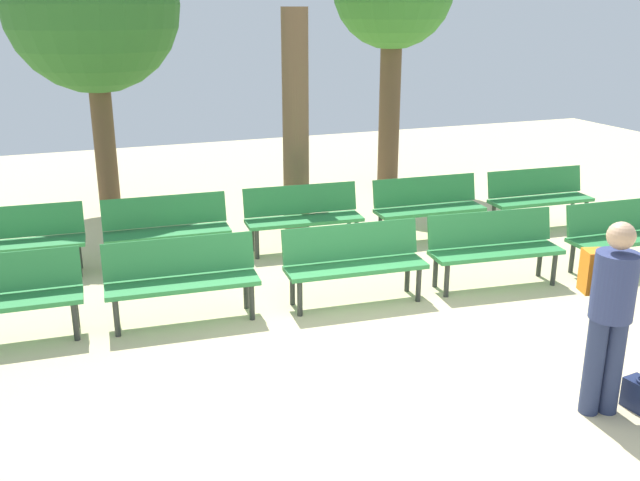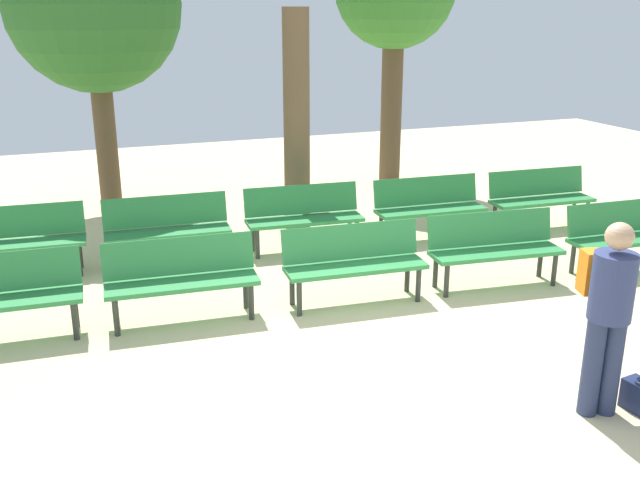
# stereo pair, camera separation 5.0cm
# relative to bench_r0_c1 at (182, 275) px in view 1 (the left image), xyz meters

# --- Properties ---
(ground_plane) EXTENTS (24.00, 24.00, 0.00)m
(ground_plane) POSITION_rel_bench_r0_c1_xyz_m (1.74, -1.73, -0.50)
(ground_plane) COLOR beige
(bench_r0_c1) EXTENTS (1.63, 0.60, 0.87)m
(bench_r0_c1) POSITION_rel_bench_r0_c1_xyz_m (0.00, 0.00, 0.00)
(bench_r0_c1) COLOR #2D8442
(bench_r0_c1) RESTS_ON ground_plane
(bench_r0_c2) EXTENTS (1.63, 0.60, 0.87)m
(bench_r0_c2) POSITION_rel_bench_r0_c1_xyz_m (1.91, -0.19, 0.00)
(bench_r0_c2) COLOR #2D8442
(bench_r0_c2) RESTS_ON ground_plane
(bench_r0_c3) EXTENTS (1.64, 0.65, 0.87)m
(bench_r0_c3) POSITION_rel_bench_r0_c1_xyz_m (3.68, -0.32, 0.00)
(bench_r0_c3) COLOR #2D8442
(bench_r0_c3) RESTS_ON ground_plane
(bench_r0_c4) EXTENTS (1.62, 0.57, 0.87)m
(bench_r0_c4) POSITION_rel_bench_r0_c1_xyz_m (5.54, -0.48, 0.00)
(bench_r0_c4) COLOR #2D8442
(bench_r0_c4) RESTS_ON ground_plane
(bench_r1_c0) EXTENTS (1.63, 0.60, 0.87)m
(bench_r1_c0) POSITION_rel_bench_r0_c1_xyz_m (-1.66, 2.01, 0.00)
(bench_r1_c0) COLOR #2D8442
(bench_r1_c0) RESTS_ON ground_plane
(bench_r1_c1) EXTENTS (1.63, 0.58, 0.87)m
(bench_r1_c1) POSITION_rel_bench_r0_c1_xyz_m (0.15, 1.85, 0.00)
(bench_r1_c1) COLOR #2D8442
(bench_r1_c1) RESTS_ON ground_plane
(bench_r1_c2) EXTENTS (1.63, 0.61, 0.87)m
(bench_r1_c2) POSITION_rel_bench_r0_c1_xyz_m (2.00, 1.75, 0.00)
(bench_r1_c2) COLOR #2D8442
(bench_r1_c2) RESTS_ON ground_plane
(bench_r1_c3) EXTENTS (1.63, 0.58, 0.87)m
(bench_r1_c3) POSITION_rel_bench_r0_c1_xyz_m (3.86, 1.59, 0.00)
(bench_r1_c3) COLOR #2D8442
(bench_r1_c3) RESTS_ON ground_plane
(bench_r1_c4) EXTENTS (1.63, 0.57, 0.87)m
(bench_r1_c4) POSITION_rel_bench_r0_c1_xyz_m (5.68, 1.46, 0.00)
(bench_r1_c4) COLOR #2D8442
(bench_r1_c4) RESTS_ON ground_plane
(tree_1) EXTENTS (2.68, 2.68, 4.58)m
(tree_1) POSITION_rel_bench_r0_c1_xyz_m (-0.31, 4.83, 2.71)
(tree_1) COLOR brown
(tree_1) RESTS_ON ground_plane
(tree_2) EXTENTS (0.39, 0.39, 3.21)m
(tree_2) POSITION_rel_bench_r0_c1_xyz_m (2.24, 2.72, 1.10)
(tree_2) COLOR brown
(tree_2) RESTS_ON ground_plane
(visitor_with_backpack) EXTENTS (0.44, 0.59, 1.65)m
(visitor_with_backpack) POSITION_rel_bench_r0_c1_xyz_m (2.87, -3.06, 0.43)
(visitor_with_backpack) COLOR navy
(visitor_with_backpack) RESTS_ON ground_plane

